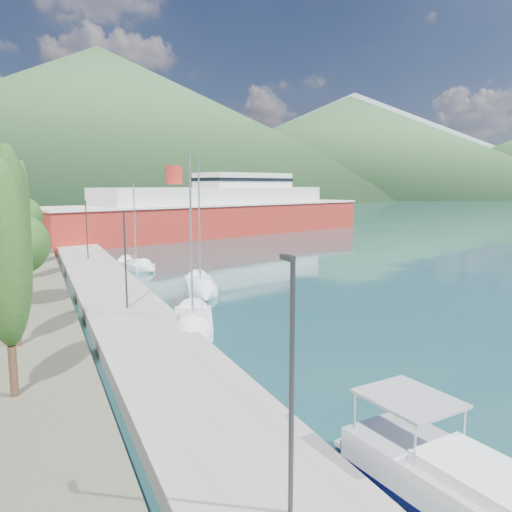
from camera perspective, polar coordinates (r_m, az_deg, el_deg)
name	(u,v)px	position (r m, az deg, el deg)	size (l,w,h in m)	color
ground	(90,217)	(138.33, -18.41, 4.21)	(1400.00, 1400.00, 0.00)	#1A4145
quay	(102,280)	(44.37, -17.24, -2.65)	(5.00, 88.00, 0.80)	gray
hills_far	(159,130)	(657.78, -11.03, 13.98)	(1480.00, 900.00, 180.00)	slate
hills_near	(182,133)	(407.71, -8.41, 13.76)	(1010.00, 520.00, 115.00)	#2F552D
tree_row	(20,215)	(49.42, -25.38, 4.31)	(4.25, 63.91, 11.33)	#47301E
lamp_posts	(124,255)	(32.14, -14.86, 0.12)	(0.15, 44.98, 6.06)	#2D2D33
sailboat_near	(192,332)	(28.18, -7.29, -8.66)	(4.50, 7.98, 10.99)	silver
sailboat_mid	(202,291)	(38.88, -6.17, -3.98)	(3.93, 8.44, 11.75)	silver
sailboat_far	(142,268)	(50.81, -12.90, -1.30)	(3.67, 6.75, 9.46)	silver
ferry	(217,213)	(85.94, -4.43, 4.93)	(61.69, 30.85, 12.05)	maroon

